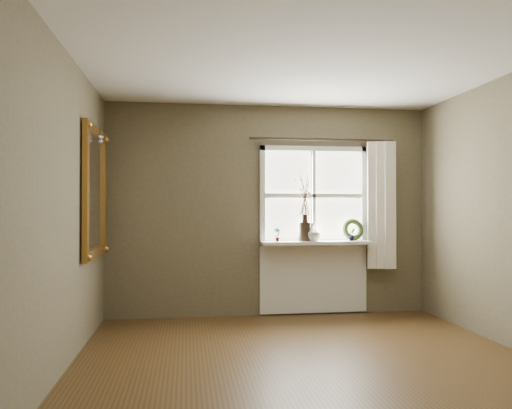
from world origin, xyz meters
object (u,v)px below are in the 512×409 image
object	(u,v)px
cream_vase	(312,232)
gilt_mirror	(95,192)
wreath	(353,232)
dark_jug	(305,232)

from	to	relation	value
cream_vase	gilt_mirror	xyz separation A→B (m)	(-2.47, -0.64, 0.46)
gilt_mirror	cream_vase	bearing A→B (deg)	14.62
wreath	cream_vase	bearing A→B (deg)	177.53
wreath	gilt_mirror	xyz separation A→B (m)	(-3.00, -0.68, 0.46)
dark_jug	gilt_mirror	xyz separation A→B (m)	(-2.38, -0.64, 0.45)
dark_jug	gilt_mirror	size ratio (longest dim) A/B	0.17
cream_vase	dark_jug	bearing A→B (deg)	180.00
dark_jug	wreath	distance (m)	0.63
cream_vase	wreath	world-z (taller)	wreath
dark_jug	cream_vase	xyz separation A→B (m)	(0.10, 0.00, -0.01)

